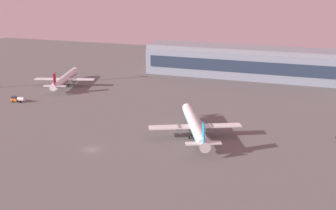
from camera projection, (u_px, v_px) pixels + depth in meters
name	position (u px, v px, depth m)	size (l,w,h in m)	color
ground_plane	(92.00, 149.00, 131.10)	(416.00, 416.00, 0.00)	#605E5B
terminal_building	(285.00, 65.00, 221.00)	(150.43, 22.40, 16.40)	gray
airplane_far_stand	(195.00, 126.00, 140.86)	(30.07, 38.05, 10.38)	silver
airplane_taxiway_distant	(65.00, 79.00, 208.55)	(29.76, 37.88, 9.92)	white
fuel_truck	(18.00, 99.00, 181.88)	(6.39, 2.63, 2.35)	#D85919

